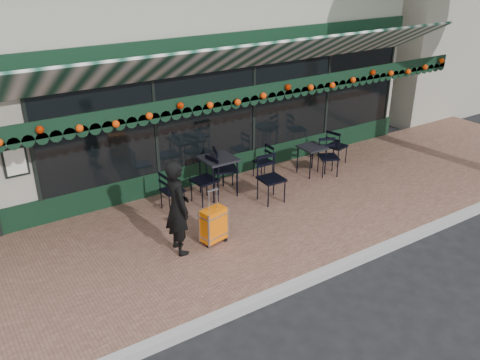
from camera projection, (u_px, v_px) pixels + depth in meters
ground at (319, 276)px, 8.38m from camera, size 80.00×80.00×0.00m
sidewalk at (251, 222)px, 9.87m from camera, size 18.00×4.00×0.15m
curb at (322, 274)px, 8.28m from camera, size 18.00×0.16×0.15m
restaurant_building at (128, 58)px, 13.40m from camera, size 12.00×9.60×4.50m
neighbor_building_right at (439, 19)px, 19.92m from camera, size 12.00×8.00×4.80m
woman at (177, 207)px, 8.46m from camera, size 0.44×0.64×1.67m
suitcase at (214, 225)px, 8.91m from camera, size 0.49×0.34×1.03m
cafe_table_a at (312, 149)px, 11.56m from camera, size 0.54×0.54×0.67m
cafe_table_b at (218, 161)px, 10.49m from camera, size 0.68×0.68×0.84m
chair_a_left at (263, 162)px, 11.46m from camera, size 0.38×0.38×0.75m
chair_a_right at (337, 146)px, 12.20m from camera, size 0.52×0.52×0.86m
chair_a_front at (328, 157)px, 11.57m from camera, size 0.56×0.56×0.85m
chair_b_left at (204, 181)px, 10.30m from camera, size 0.53×0.53×0.95m
chair_b_right at (225, 169)px, 10.78m from camera, size 0.63×0.63×0.99m
chair_b_front at (271, 179)px, 10.32m from camera, size 0.51×0.51×0.98m
chair_solo at (172, 191)px, 10.03m from camera, size 0.44×0.44×0.81m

